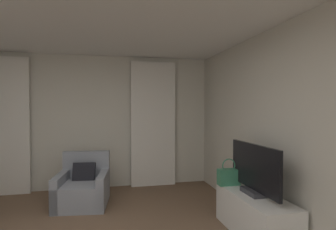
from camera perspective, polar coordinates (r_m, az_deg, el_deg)
name	(u,v)px	position (r m, az deg, el deg)	size (l,w,h in m)	color
wall_window	(83,122)	(5.66, -17.15, -1.39)	(5.12, 0.06, 2.60)	beige
wall_right	(303,133)	(3.36, 26.08, -3.44)	(0.06, 6.12, 2.60)	beige
curtain_left_panel	(3,126)	(5.80, -30.93, -1.97)	(0.90, 0.06, 2.50)	silver
curtain_right_panel	(153,124)	(5.60, -3.05, -1.87)	(0.90, 0.06, 2.50)	silver
armchair	(83,188)	(4.88, -17.11, -14.22)	(0.88, 0.96, 0.82)	gray
tv_console	(255,215)	(3.78, 17.45, -19.10)	(0.49, 1.26, 0.51)	white
tv_flatscreen	(254,171)	(3.64, 17.33, -10.89)	(0.20, 1.08, 0.62)	#333338
handbag_primary	(229,176)	(4.01, 12.41, -12.24)	(0.30, 0.14, 0.37)	#387F5B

